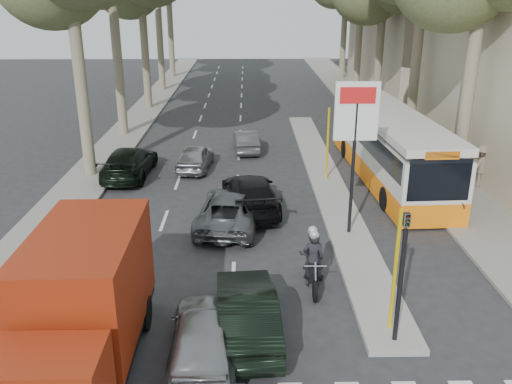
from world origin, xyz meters
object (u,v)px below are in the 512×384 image
at_px(city_bus, 390,145).
at_px(motorcycle, 312,258).
at_px(silver_hatchback, 203,336).
at_px(dark_hatchback, 247,311).
at_px(red_truck, 82,306).

relative_size(city_bus, motorcycle, 5.49).
bearing_deg(motorcycle, city_bus, 65.53).
relative_size(silver_hatchback, city_bus, 0.32).
bearing_deg(silver_hatchback, dark_hatchback, -138.15).
relative_size(dark_hatchback, city_bus, 0.35).
bearing_deg(dark_hatchback, city_bus, -122.55).
bearing_deg(dark_hatchback, silver_hatchback, 39.38).
bearing_deg(city_bus, motorcycle, -118.39).
height_order(red_truck, city_bus, red_truck).
relative_size(dark_hatchback, red_truck, 0.70).
bearing_deg(dark_hatchback, red_truck, 15.02).
xyz_separation_m(silver_hatchback, motorcycle, (3.03, 3.59, 0.18)).
distance_m(red_truck, city_bus, 17.16).
relative_size(dark_hatchback, motorcycle, 1.91).
bearing_deg(dark_hatchback, motorcycle, -131.55).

